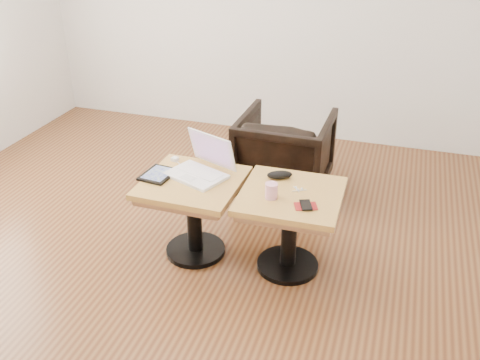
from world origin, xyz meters
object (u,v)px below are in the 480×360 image
(side_table_right, at_px, (290,213))
(armchair, at_px, (285,153))
(laptop, at_px, (201,167))
(side_table_left, at_px, (193,199))
(striped_cup, at_px, (271,191))

(side_table_right, distance_m, armchair, 1.02)
(laptop, bearing_deg, side_table_left, -82.68)
(armchair, bearing_deg, side_table_right, 106.04)
(side_table_left, bearing_deg, laptop, 76.57)
(laptop, bearing_deg, armchair, 92.46)
(laptop, xyz_separation_m, striped_cup, (0.49, -0.16, -0.00))
(side_table_left, distance_m, laptop, 0.21)
(striped_cup, relative_size, armchair, 0.13)
(striped_cup, xyz_separation_m, armchair, (-0.17, 1.07, -0.27))
(side_table_right, bearing_deg, armchair, 104.02)
(laptop, distance_m, striped_cup, 0.51)
(side_table_left, bearing_deg, armchair, 72.14)
(striped_cup, bearing_deg, armchair, 98.85)
(side_table_left, bearing_deg, side_table_right, 3.46)
(side_table_right, xyz_separation_m, armchair, (-0.26, 0.98, -0.09))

